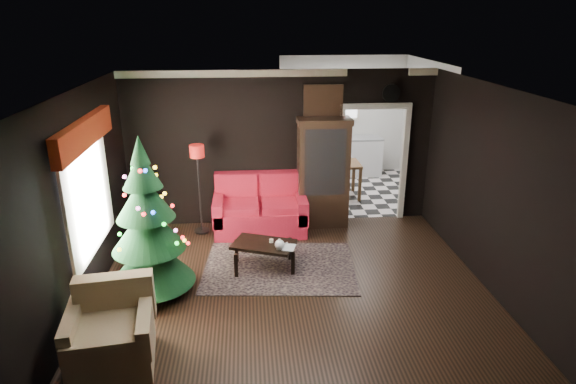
{
  "coord_description": "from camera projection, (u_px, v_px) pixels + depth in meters",
  "views": [
    {
      "loc": [
        -0.6,
        -6.03,
        3.67
      ],
      "look_at": [
        0.0,
        0.9,
        1.15
      ],
      "focal_mm": 30.53,
      "sensor_mm": 36.0,
      "label": 1
    }
  ],
  "objects": [
    {
      "name": "floor",
      "position": [
        293.0,
        290.0,
        6.94
      ],
      "size": [
        5.5,
        5.5,
        0.0
      ],
      "primitive_type": "plane",
      "color": "black",
      "rests_on": "ground"
    },
    {
      "name": "ceiling",
      "position": [
        294.0,
        90.0,
        5.99
      ],
      "size": [
        5.5,
        5.5,
        0.0
      ],
      "primitive_type": "plane",
      "rotation": [
        3.14,
        0.0,
        0.0
      ],
      "color": "white",
      "rests_on": "ground"
    },
    {
      "name": "wall_back",
      "position": [
        280.0,
        149.0,
        8.81
      ],
      "size": [
        5.5,
        0.0,
        5.5
      ],
      "primitive_type": "plane",
      "rotation": [
        1.57,
        0.0,
        0.0
      ],
      "color": "black",
      "rests_on": "ground"
    },
    {
      "name": "wall_front",
      "position": [
        322.0,
        301.0,
        4.12
      ],
      "size": [
        5.5,
        0.0,
        5.5
      ],
      "primitive_type": "plane",
      "rotation": [
        -1.57,
        0.0,
        0.0
      ],
      "color": "black",
      "rests_on": "ground"
    },
    {
      "name": "wall_left",
      "position": [
        80.0,
        204.0,
        6.25
      ],
      "size": [
        0.0,
        5.5,
        5.5
      ],
      "primitive_type": "plane",
      "rotation": [
        1.57,
        0.0,
        1.57
      ],
      "color": "black",
      "rests_on": "ground"
    },
    {
      "name": "wall_right",
      "position": [
        494.0,
        191.0,
        6.69
      ],
      "size": [
        0.0,
        5.5,
        5.5
      ],
      "primitive_type": "plane",
      "rotation": [
        1.57,
        0.0,
        -1.57
      ],
      "color": "black",
      "rests_on": "ground"
    },
    {
      "name": "doorway",
      "position": [
        372.0,
        165.0,
        9.06
      ],
      "size": [
        1.1,
        0.1,
        2.1
      ],
      "primitive_type": null,
      "color": "beige",
      "rests_on": "ground"
    },
    {
      "name": "left_window",
      "position": [
        87.0,
        195.0,
        6.42
      ],
      "size": [
        0.05,
        1.6,
        1.4
      ],
      "primitive_type": "cube",
      "color": "white",
      "rests_on": "wall_left"
    },
    {
      "name": "valance",
      "position": [
        84.0,
        133.0,
        6.15
      ],
      "size": [
        0.12,
        2.1,
        0.35
      ],
      "primitive_type": "cube",
      "color": "maroon",
      "rests_on": "wall_left"
    },
    {
      "name": "kitchen_floor",
      "position": [
        352.0,
        191.0,
        10.83
      ],
      "size": [
        3.0,
        3.0,
        0.0
      ],
      "primitive_type": "plane",
      "color": "white",
      "rests_on": "ground"
    },
    {
      "name": "kitchen_window",
      "position": [
        343.0,
        103.0,
        11.61
      ],
      "size": [
        0.7,
        0.06,
        0.7
      ],
      "primitive_type": "cube",
      "color": "white",
      "rests_on": "ground"
    },
    {
      "name": "rug",
      "position": [
        279.0,
        267.0,
        7.56
      ],
      "size": [
        2.44,
        1.87,
        0.01
      ],
      "primitive_type": "cube",
      "rotation": [
        0.0,
        0.0,
        -0.09
      ],
      "color": "#2F212A",
      "rests_on": "ground"
    },
    {
      "name": "loveseat",
      "position": [
        260.0,
        205.0,
        8.66
      ],
      "size": [
        1.7,
        0.9,
        1.0
      ],
      "primitive_type": null,
      "color": "maroon",
      "rests_on": "ground"
    },
    {
      "name": "curio_cabinet",
      "position": [
        323.0,
        175.0,
        8.81
      ],
      "size": [
        0.9,
        0.45,
        1.9
      ],
      "primitive_type": null,
      "color": "black",
      "rests_on": "ground"
    },
    {
      "name": "floor_lamp",
      "position": [
        199.0,
        190.0,
        8.45
      ],
      "size": [
        0.33,
        0.33,
        1.59
      ],
      "primitive_type": null,
      "rotation": [
        0.0,
        0.0,
        0.28
      ],
      "color": "black",
      "rests_on": "ground"
    },
    {
      "name": "christmas_tree",
      "position": [
        147.0,
        223.0,
        6.53
      ],
      "size": [
        1.37,
        1.37,
        2.24
      ],
      "primitive_type": null,
      "rotation": [
        0.0,
        0.0,
        -0.18
      ],
      "color": "black",
      "rests_on": "ground"
    },
    {
      "name": "armchair",
      "position": [
        110.0,
        329.0,
        5.31
      ],
      "size": [
        1.02,
        1.02,
        0.93
      ],
      "primitive_type": null,
      "rotation": [
        0.0,
        0.0,
        0.13
      ],
      "color": "tan",
      "rests_on": "ground"
    },
    {
      "name": "coffee_table",
      "position": [
        264.0,
        255.0,
        7.46
      ],
      "size": [
        1.05,
        0.84,
        0.41
      ],
      "primitive_type": null,
      "rotation": [
        0.0,
        0.0,
        -0.37
      ],
      "color": "black",
      "rests_on": "rug"
    },
    {
      "name": "teapot",
      "position": [
        280.0,
        244.0,
        7.18
      ],
      "size": [
        0.17,
        0.17,
        0.16
      ],
      "primitive_type": null,
      "rotation": [
        0.0,
        0.0,
        -0.01
      ],
      "color": "white",
      "rests_on": "coffee_table"
    },
    {
      "name": "cup_a",
      "position": [
        271.0,
        241.0,
        7.41
      ],
      "size": [
        0.08,
        0.08,
        0.05
      ],
      "primitive_type": "cylinder",
      "rotation": [
        0.0,
        0.0,
        0.43
      ],
      "color": "#ECEBCA",
      "rests_on": "coffee_table"
    },
    {
      "name": "cup_b",
      "position": [
        279.0,
        247.0,
        7.19
      ],
      "size": [
        0.09,
        0.09,
        0.07
      ],
      "primitive_type": "cylinder",
      "rotation": [
        0.0,
        0.0,
        -0.24
      ],
      "color": "white",
      "rests_on": "coffee_table"
    },
    {
      "name": "book",
      "position": [
        283.0,
        240.0,
        7.21
      ],
      "size": [
        0.17,
        0.07,
        0.24
      ],
      "primitive_type": "imported",
      "rotation": [
        0.0,
        0.0,
        -0.28
      ],
      "color": "#947C5D",
      "rests_on": "coffee_table"
    },
    {
      "name": "wall_clock",
      "position": [
        391.0,
        93.0,
        8.58
      ],
      "size": [
        0.32,
        0.32,
        0.06
      ],
      "primitive_type": "cylinder",
      "color": "silver",
      "rests_on": "wall_back"
    },
    {
      "name": "painting",
      "position": [
        323.0,
        101.0,
        8.54
      ],
      "size": [
        0.62,
        0.05,
        0.52
      ],
      "primitive_type": "cube",
      "color": "tan",
      "rests_on": "wall_back"
    },
    {
      "name": "kitchen_counter",
      "position": [
        343.0,
        157.0,
        11.8
      ],
      "size": [
        1.8,
        0.6,
        0.9
      ],
      "primitive_type": "cube",
      "color": "white",
      "rests_on": "ground"
    },
    {
      "name": "kitchen_table",
      "position": [
        342.0,
        180.0,
        10.39
      ],
      "size": [
        0.7,
        0.7,
        0.75
      ],
      "primitive_type": null,
      "color": "#55391A",
      "rests_on": "ground"
    }
  ]
}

